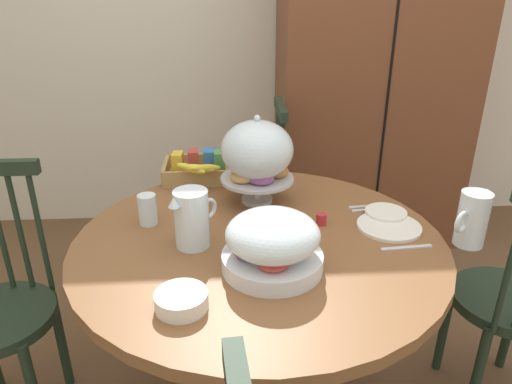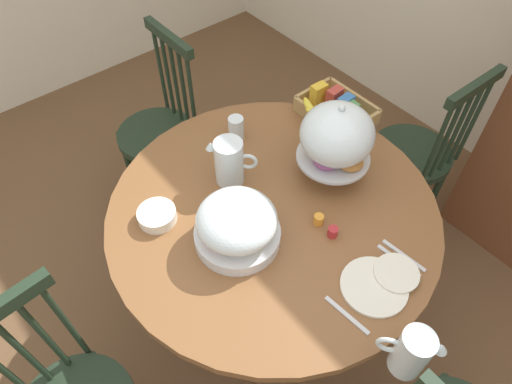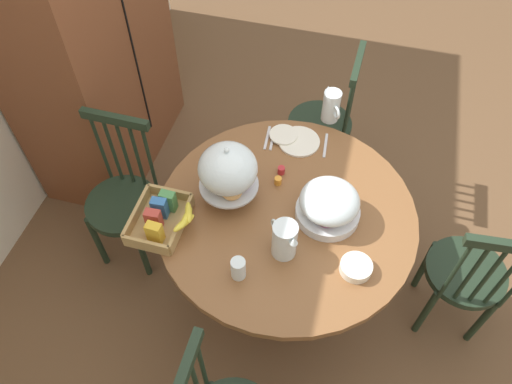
{
  "view_description": "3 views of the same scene",
  "coord_description": "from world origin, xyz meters",
  "views": [
    {
      "loc": [
        -0.24,
        -1.23,
        1.51
      ],
      "look_at": [
        -0.14,
        0.28,
        0.84
      ],
      "focal_mm": 32.74,
      "sensor_mm": 36.0,
      "label": 1
    },
    {
      "loc": [
        0.62,
        -0.58,
        2.07
      ],
      "look_at": [
        -0.24,
        0.13,
        0.74
      ],
      "focal_mm": 31.97,
      "sensor_mm": 36.0,
      "label": 2
    },
    {
      "loc": [
        -1.49,
        -0.08,
        2.65
      ],
      "look_at": [
        -0.14,
        0.28,
        0.84
      ],
      "focal_mm": 34.75,
      "sensor_mm": 36.0,
      "label": 3
    }
  ],
  "objects": [
    {
      "name": "drinking_glass",
      "position": [
        -0.52,
        0.26,
        0.8
      ],
      "size": [
        0.06,
        0.06,
        0.11
      ],
      "primitive_type": "cylinder",
      "color": "silver",
      "rests_on": "dining_table"
    },
    {
      "name": "orange_juice_pitcher",
      "position": [
        0.54,
        0.04,
        0.82
      ],
      "size": [
        0.16,
        0.12,
        0.18
      ],
      "color": "silver",
      "rests_on": "dining_table"
    },
    {
      "name": "china_plate_small",
      "position": [
        0.34,
        0.26,
        0.76
      ],
      "size": [
        0.15,
        0.15,
        0.01
      ],
      "primitive_type": "cylinder",
      "color": "white",
      "rests_on": "china_plate_large"
    },
    {
      "name": "cereal_basket",
      "position": [
        -0.35,
        0.67,
        0.79
      ],
      "size": [
        0.32,
        0.3,
        0.12
      ],
      "color": "tan",
      "rests_on": "dining_table"
    },
    {
      "name": "fruit_platter_covered",
      "position": [
        -0.11,
        -0.06,
        0.83
      ],
      "size": [
        0.3,
        0.3,
        0.18
      ],
      "color": "silver",
      "rests_on": "dining_table"
    },
    {
      "name": "pastry_stand_with_dome",
      "position": [
        -0.12,
        0.42,
        0.94
      ],
      "size": [
        0.28,
        0.28,
        0.34
      ],
      "color": "silver",
      "rests_on": "dining_table"
    },
    {
      "name": "soup_spoon",
      "position": [
        0.33,
        0.03,
        0.74
      ],
      "size": [
        0.17,
        0.03,
        0.01
      ],
      "primitive_type": "cube",
      "rotation": [
        0.0,
        0.0,
        6.37
      ],
      "color": "silver",
      "rests_on": "dining_table"
    },
    {
      "name": "ground_plane",
      "position": [
        0.0,
        0.0,
        0.0
      ],
      "size": [
        10.0,
        10.0,
        0.0
      ],
      "primitive_type": "plane",
      "color": "brown"
    },
    {
      "name": "jam_jar_apricot",
      "position": [
        0.02,
        0.21,
        0.76
      ],
      "size": [
        0.04,
        0.04,
        0.04
      ],
      "primitive_type": "cylinder",
      "color": "orange",
      "rests_on": "dining_table"
    },
    {
      "name": "windsor_chair_near_window",
      "position": [
        -1.05,
        0.16,
        0.45
      ],
      "size": [
        0.4,
        0.4,
        0.97
      ],
      "color": "#1E2D1E",
      "rests_on": "ground_plane"
    },
    {
      "name": "milk_pitcher",
      "position": [
        -0.35,
        0.1,
        0.83
      ],
      "size": [
        0.15,
        0.15,
        0.19
      ],
      "color": "silver",
      "rests_on": "dining_table"
    },
    {
      "name": "table_knife",
      "position": [
        0.31,
        0.31,
        0.74
      ],
      "size": [
        0.17,
        0.03,
        0.01
      ],
      "primitive_type": "cube",
      "rotation": [
        0.0,
        0.0,
        6.37
      ],
      "color": "silver",
      "rests_on": "dining_table"
    },
    {
      "name": "dining_table",
      "position": [
        -0.14,
        0.13,
        0.53
      ],
      "size": [
        1.23,
        1.23,
        0.74
      ],
      "color": "brown",
      "rests_on": "ground_plane"
    },
    {
      "name": "dinner_fork",
      "position": [
        0.3,
        0.34,
        0.74
      ],
      "size": [
        0.17,
        0.03,
        0.01
      ],
      "primitive_type": "cube",
      "rotation": [
        0.0,
        0.0,
        6.37
      ],
      "color": "silver",
      "rests_on": "dining_table"
    },
    {
      "name": "jam_jar_strawberry",
      "position": [
        0.09,
        0.21,
        0.76
      ],
      "size": [
        0.04,
        0.04,
        0.04
      ],
      "primitive_type": "cylinder",
      "color": "#B7282D",
      "rests_on": "dining_table"
    },
    {
      "name": "china_plate_large",
      "position": [
        0.32,
        0.17,
        0.75
      ],
      "size": [
        0.22,
        0.22,
        0.01
      ],
      "primitive_type": "cylinder",
      "color": "white",
      "rests_on": "dining_table"
    },
    {
      "name": "cereal_bowl",
      "position": [
        -0.36,
        -0.23,
        0.76
      ],
      "size": [
        0.14,
        0.14,
        0.04
      ],
      "primitive_type": "cylinder",
      "color": "white",
      "rests_on": "dining_table"
    },
    {
      "name": "windsor_chair_far_side",
      "position": [
        -0.1,
        1.05,
        0.45
      ],
      "size": [
        0.4,
        0.4,
        0.97
      ],
      "color": "#1E2D1E",
      "rests_on": "ground_plane"
    }
  ]
}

